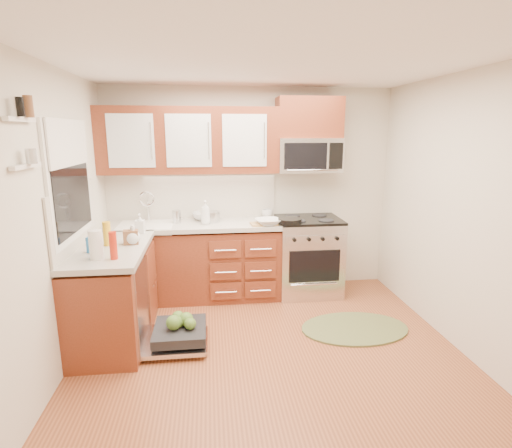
{
  "coord_description": "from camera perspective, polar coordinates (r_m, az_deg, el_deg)",
  "views": [
    {
      "loc": [
        -0.51,
        -3.18,
        1.97
      ],
      "look_at": [
        -0.04,
        0.85,
        1.03
      ],
      "focal_mm": 28.0,
      "sensor_mm": 36.0,
      "label": 1
    }
  ],
  "objects": [
    {
      "name": "wall_back",
      "position": [
        5.01,
        -0.8,
        4.75
      ],
      "size": [
        3.5,
        0.04,
        2.5
      ],
      "primitive_type": "cube",
      "color": "beige",
      "rests_on": "ground"
    },
    {
      "name": "upper_cabinets",
      "position": [
        4.76,
        -9.49,
        11.69
      ],
      "size": [
        2.05,
        0.35,
        0.75
      ],
      "primitive_type": null,
      "color": "#5C2814",
      "rests_on": "ground"
    },
    {
      "name": "stock_pot",
      "position": [
        4.78,
        -6.39,
        1.06
      ],
      "size": [
        0.23,
        0.23,
        0.13
      ],
      "primitive_type": "cylinder",
      "rotation": [
        0.0,
        0.0,
        0.12
      ],
      "color": "silver",
      "rests_on": "countertop_back"
    },
    {
      "name": "range",
      "position": [
        4.99,
        7.42,
        -4.52
      ],
      "size": [
        0.76,
        0.64,
        0.95
      ],
      "primitive_type": null,
      "color": "silver",
      "rests_on": "ground"
    },
    {
      "name": "sink",
      "position": [
        4.81,
        -15.36,
        -1.56
      ],
      "size": [
        0.62,
        0.5,
        0.26
      ],
      "primitive_type": null,
      "color": "white",
      "rests_on": "ground"
    },
    {
      "name": "backsplash_left",
      "position": [
        3.98,
        -24.49,
        0.8
      ],
      "size": [
        0.02,
        1.25,
        0.57
      ],
      "primitive_type": "cube",
      "color": "beige",
      "rests_on": "ground"
    },
    {
      "name": "soap_bottle_b",
      "position": [
        4.38,
        -16.27,
        0.06
      ],
      "size": [
        0.1,
        0.1,
        0.21
      ],
      "primitive_type": "imported",
      "rotation": [
        0.0,
        0.0,
        -0.03
      ],
      "color": "#999999",
      "rests_on": "countertop_left"
    },
    {
      "name": "soap_bottle_a",
      "position": [
        4.64,
        -7.23,
        1.63
      ],
      "size": [
        0.11,
        0.11,
        0.28
      ],
      "primitive_type": "imported",
      "rotation": [
        0.0,
        0.0,
        -0.0
      ],
      "color": "#999999",
      "rests_on": "countertop_back"
    },
    {
      "name": "mustard_bottle",
      "position": [
        4.0,
        -20.52,
        -1.31
      ],
      "size": [
        0.09,
        0.09,
        0.23
      ],
      "primitive_type": "cylinder",
      "rotation": [
        0.0,
        0.0,
        0.39
      ],
      "color": "yellow",
      "rests_on": "countertop_left"
    },
    {
      "name": "dishwasher",
      "position": [
        3.97,
        -11.36,
        -15.38
      ],
      "size": [
        0.7,
        0.6,
        0.2
      ],
      "primitive_type": null,
      "color": "silver",
      "rests_on": "ground"
    },
    {
      "name": "window",
      "position": [
        3.9,
        -25.07,
        5.61
      ],
      "size": [
        0.03,
        1.05,
        1.05
      ],
      "primitive_type": null,
      "color": "white",
      "rests_on": "ground"
    },
    {
      "name": "cutting_board",
      "position": [
        4.61,
        1.14,
        0.03
      ],
      "size": [
        0.32,
        0.22,
        0.02
      ],
      "primitive_type": "cube",
      "rotation": [
        0.0,
        0.0,
        0.1
      ],
      "color": "#9D7F48",
      "rests_on": "countertop_back"
    },
    {
      "name": "floor",
      "position": [
        3.78,
        2.16,
        -18.42
      ],
      "size": [
        3.5,
        3.5,
        0.0
      ],
      "primitive_type": "plane",
      "color": "brown",
      "rests_on": "ground"
    },
    {
      "name": "cabinet_over_mw",
      "position": [
        4.91,
        7.58,
        14.82
      ],
      "size": [
        0.76,
        0.35,
        0.47
      ],
      "primitive_type": "cube",
      "color": "#5C2814",
      "rests_on": "ground"
    },
    {
      "name": "shelf_upper",
      "position": [
        3.08,
        -30.64,
        12.73
      ],
      "size": [
        0.04,
        0.4,
        0.03
      ],
      "primitive_type": "cube",
      "color": "white",
      "rests_on": "ground"
    },
    {
      "name": "backsplash_back",
      "position": [
        4.98,
        -9.13,
        4.07
      ],
      "size": [
        2.05,
        0.02,
        0.57
      ],
      "primitive_type": "cube",
      "color": "beige",
      "rests_on": "ground"
    },
    {
      "name": "base_cabinet_left",
      "position": [
        4.13,
        -19.64,
        -9.79
      ],
      "size": [
        0.6,
        1.25,
        0.85
      ],
      "primitive_type": "cube",
      "color": "#5C2814",
      "rests_on": "ground"
    },
    {
      "name": "wall_left",
      "position": [
        3.49,
        -27.33,
        -0.38
      ],
      "size": [
        0.04,
        3.5,
        2.5
      ],
      "primitive_type": "cube",
      "color": "beige",
      "rests_on": "ground"
    },
    {
      "name": "countertop_left",
      "position": [
        3.97,
        -20.01,
        -3.44
      ],
      "size": [
        0.64,
        1.27,
        0.05
      ],
      "primitive_type": "cube",
      "color": "#B5B0A6",
      "rests_on": "base_cabinet_left"
    },
    {
      "name": "skillet",
      "position": [
        4.61,
        4.85,
        0.48
      ],
      "size": [
        0.34,
        0.34,
        0.05
      ],
      "primitive_type": "cylinder",
      "rotation": [
        0.0,
        0.0,
        0.34
      ],
      "color": "black",
      "rests_on": "range"
    },
    {
      "name": "shelf_lower",
      "position": [
        3.09,
        -29.99,
        7.19
      ],
      "size": [
        0.04,
        0.4,
        0.03
      ],
      "primitive_type": "cube",
      "color": "white",
      "rests_on": "ground"
    },
    {
      "name": "base_cabinet_back",
      "position": [
        4.89,
        -8.92,
        -5.58
      ],
      "size": [
        2.05,
        0.6,
        0.85
      ],
      "primitive_type": "cube",
      "color": "#5C2814",
      "rests_on": "ground"
    },
    {
      "name": "countertop_back",
      "position": [
        4.75,
        -9.13,
        -0.18
      ],
      "size": [
        2.07,
        0.64,
        0.05
      ],
      "primitive_type": "cube",
      "color": "#B5B0A6",
      "rests_on": "base_cabinet_back"
    },
    {
      "name": "soap_bottle_c",
      "position": [
        3.98,
        -17.22,
        -1.45
      ],
      "size": [
        0.18,
        0.18,
        0.18
      ],
      "primitive_type": "imported",
      "rotation": [
        0.0,
        0.0,
        0.29
      ],
      "color": "#999999",
      "rests_on": "countertop_left"
    },
    {
      "name": "bowl_b",
      "position": [
        4.89,
        -7.28,
        1.12
      ],
      "size": [
        0.31,
        0.31,
        0.09
      ],
      "primitive_type": "imported",
      "rotation": [
        0.0,
        0.0,
        0.02
      ],
      "color": "#999999",
      "rests_on": "countertop_back"
    },
    {
      "name": "paper_towel_roll",
      "position": [
        3.61,
        -21.89,
        -2.76
      ],
      "size": [
        0.14,
        0.14,
        0.25
      ],
      "primitive_type": "cylinder",
      "rotation": [
        0.0,
        0.0,
        -0.32
      ],
      "color": "white",
      "rests_on": "countertop_left"
    },
    {
      "name": "wooden_box",
      "position": [
        3.99,
        -17.44,
        -1.8
      ],
      "size": [
        0.15,
        0.11,
        0.14
      ],
      "primitive_type": "cube",
      "rotation": [
        0.0,
        0.0,
        0.13
      ],
      "color": "brown",
      "rests_on": "countertop_left"
    },
    {
      "name": "canister",
      "position": [
        4.76,
        -11.26,
        1.03
      ],
      "size": [
        0.13,
        0.13,
        0.15
      ],
      "primitive_type": "cylinder",
      "rotation": [
        0.0,
        0.0,
        0.41
      ],
      "color": "silver",
      "rests_on": "countertop_back"
    },
    {
      "name": "wall_right",
      "position": [
        3.97,
        28.14,
        1.0
      ],
      "size": [
        0.04,
        3.5,
        2.5
      ],
      "primitive_type": "cube",
      "color": "beige",
      "rests_on": "ground"
    },
    {
      "name": "rug",
      "position": [
        4.34,
        13.91,
        -14.26
      ],
      "size": [
        1.28,
        1.06,
        0.02
      ],
      "primitive_type": null,
      "rotation": [
        0.0,
        0.0,
        -0.36
      ],
      "color": "brown",
      "rests_on": "ground"
    },
    {
      "name": "ceiling",
      "position": [
        3.27,
        2.56,
        22.32
      ],
      "size": [
        3.5,
        3.5,
        0.0
      ],
      "primitive_type": "plane",
      "rotation": [
        3.14,
        0.0,
        0.0
      ],
      "color": "white",
      "rests_on": "ground"
    },
    {
      "name": "blue_carton",
      "position": [
        3.82,
        -22.36,
        -2.78
      ],
      "size": [
        0.1,
        0.07,
        0.14
      ],
      "primitive_type": "cube",
      "rotation": [
        0.0,
        0.0,
        -0.26
      ],
      "color": "#2A79C6",
      "rests_on": "countertop_left"
    },
    {
      "name": "bowl_a",
      "position": [
        4.6,
        1.71,
        0.3
      ],
      "size": [
        0.33,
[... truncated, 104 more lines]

